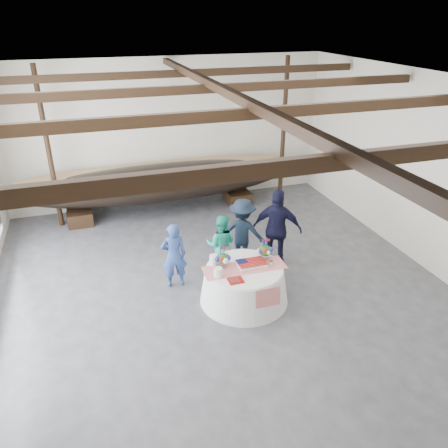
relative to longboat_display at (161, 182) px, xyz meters
name	(u,v)px	position (x,y,z in m)	size (l,w,h in m)	color
floor	(230,302)	(0.49, -5.10, -0.98)	(10.00, 12.00, 0.01)	#3D3D42
wall_back	(169,133)	(0.49, 0.90, 1.27)	(10.00, 0.02, 4.50)	silver
wall_right	(440,179)	(5.49, -5.10, 1.27)	(0.02, 12.00, 4.50)	silver
ceiling	(231,87)	(0.49, -5.10, 3.52)	(10.00, 12.00, 0.01)	white
pavilion_structure	(217,107)	(0.49, -4.24, 3.02)	(9.80, 11.76, 4.50)	black
longboat_display	(161,182)	(0.00, 0.00, 0.00)	(8.22, 1.64, 1.54)	black
banquet_table	(244,284)	(0.81, -5.12, -0.58)	(1.90, 1.90, 0.82)	silver
tabletop_items	(242,258)	(0.80, -4.98, -0.02)	(1.78, 0.95, 0.40)	red
guest_woman_blue	(174,255)	(-0.49, -4.10, -0.20)	(0.57, 0.37, 1.56)	navy
guest_woman_teal	(221,245)	(0.68, -3.89, -0.24)	(0.72, 0.56, 1.49)	teal
guest_man_left	(242,232)	(1.30, -3.64, -0.13)	(1.10, 0.63, 1.71)	black
guest_man_right	(277,229)	(2.05, -4.00, 0.01)	(1.17, 0.49, 2.00)	black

